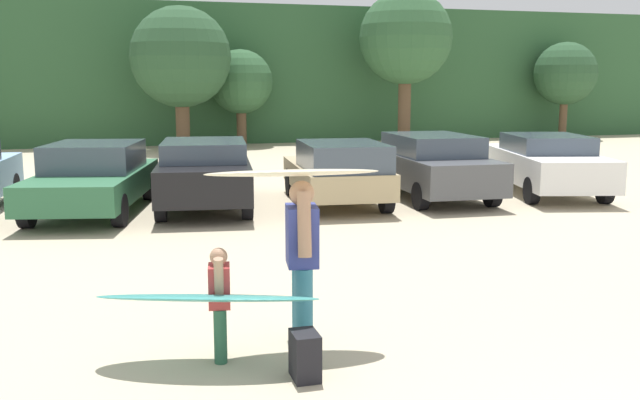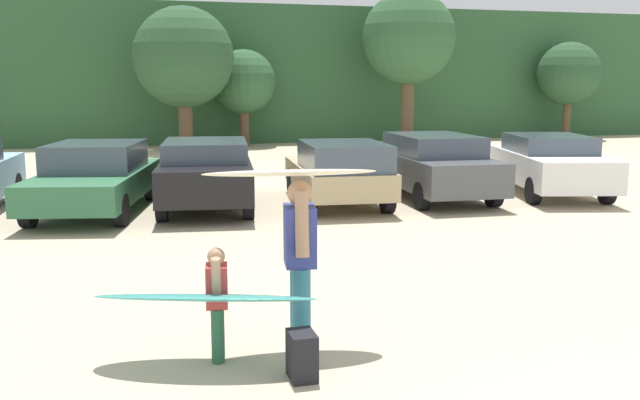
{
  "view_description": "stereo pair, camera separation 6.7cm",
  "coord_description": "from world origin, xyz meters",
  "px_view_note": "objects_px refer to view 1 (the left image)",
  "views": [
    {
      "loc": [
        -4.18,
        -2.53,
        2.74
      ],
      "look_at": [
        -1.23,
        7.92,
        0.92
      ],
      "focal_mm": 39.58,
      "sensor_mm": 36.0,
      "label": 1
    },
    {
      "loc": [
        -4.11,
        -2.55,
        2.74
      ],
      "look_at": [
        -1.23,
        7.92,
        0.92
      ],
      "focal_mm": 39.58,
      "sensor_mm": 36.0,
      "label": 2
    }
  ],
  "objects_px": {
    "parked_car_white": "(546,163)",
    "person_child": "(220,297)",
    "parked_car_tan": "(338,171)",
    "surfboard_teal": "(207,298)",
    "backpack_dropped": "(305,356)",
    "parked_car_dark_gray": "(432,165)",
    "parked_car_forest_green": "(94,177)",
    "surfboard_cream": "(293,173)",
    "parked_car_black": "(205,171)",
    "person_adult": "(302,251)"
  },
  "relations": [
    {
      "from": "parked_car_dark_gray",
      "to": "surfboard_cream",
      "type": "bearing_deg",
      "value": 149.61
    },
    {
      "from": "person_adult",
      "to": "surfboard_cream",
      "type": "relative_size",
      "value": 0.93
    },
    {
      "from": "surfboard_teal",
      "to": "backpack_dropped",
      "type": "bearing_deg",
      "value": 162.31
    },
    {
      "from": "person_child",
      "to": "parked_car_dark_gray",
      "type": "bearing_deg",
      "value": -117.56
    },
    {
      "from": "parked_car_forest_green",
      "to": "parked_car_white",
      "type": "relative_size",
      "value": 1.01
    },
    {
      "from": "parked_car_black",
      "to": "surfboard_teal",
      "type": "xyz_separation_m",
      "value": [
        -1.0,
        -8.87,
        -0.13
      ]
    },
    {
      "from": "parked_car_tan",
      "to": "surfboard_cream",
      "type": "distance_m",
      "value": 8.56
    },
    {
      "from": "person_child",
      "to": "parked_car_tan",
      "type": "bearing_deg",
      "value": -106.3
    },
    {
      "from": "parked_car_forest_green",
      "to": "parked_car_black",
      "type": "relative_size",
      "value": 1.03
    },
    {
      "from": "surfboard_cream",
      "to": "surfboard_teal",
      "type": "relative_size",
      "value": 0.82
    },
    {
      "from": "parked_car_dark_gray",
      "to": "person_child",
      "type": "xyz_separation_m",
      "value": [
        -6.23,
        -8.61,
        -0.16
      ]
    },
    {
      "from": "parked_car_black",
      "to": "surfboard_teal",
      "type": "relative_size",
      "value": 2.18
    },
    {
      "from": "parked_car_black",
      "to": "surfboard_teal",
      "type": "distance_m",
      "value": 8.92
    },
    {
      "from": "parked_car_dark_gray",
      "to": "person_child",
      "type": "bearing_deg",
      "value": 146.61
    },
    {
      "from": "backpack_dropped",
      "to": "parked_car_dark_gray",
      "type": "bearing_deg",
      "value": 59.24
    },
    {
      "from": "parked_car_white",
      "to": "backpack_dropped",
      "type": "xyz_separation_m",
      "value": [
        -8.54,
        -9.17,
        -0.54
      ]
    },
    {
      "from": "parked_car_forest_green",
      "to": "person_adult",
      "type": "distance_m",
      "value": 8.85
    },
    {
      "from": "parked_car_forest_green",
      "to": "surfboard_cream",
      "type": "distance_m",
      "value": 8.96
    },
    {
      "from": "parked_car_forest_green",
      "to": "surfboard_teal",
      "type": "bearing_deg",
      "value": -159.22
    },
    {
      "from": "person_child",
      "to": "surfboard_teal",
      "type": "bearing_deg",
      "value": 46.39
    },
    {
      "from": "person_child",
      "to": "backpack_dropped",
      "type": "distance_m",
      "value": 1.06
    },
    {
      "from": "surfboard_teal",
      "to": "parked_car_tan",
      "type": "bearing_deg",
      "value": -97.42
    },
    {
      "from": "backpack_dropped",
      "to": "parked_car_forest_green",
      "type": "bearing_deg",
      "value": 102.79
    },
    {
      "from": "parked_car_tan",
      "to": "backpack_dropped",
      "type": "xyz_separation_m",
      "value": [
        -3.06,
        -8.87,
        -0.56
      ]
    },
    {
      "from": "parked_car_forest_green",
      "to": "parked_car_tan",
      "type": "distance_m",
      "value": 5.25
    },
    {
      "from": "parked_car_white",
      "to": "person_child",
      "type": "xyz_separation_m",
      "value": [
        -9.24,
        -8.48,
        -0.12
      ]
    },
    {
      "from": "parked_car_black",
      "to": "surfboard_cream",
      "type": "bearing_deg",
      "value": -173.05
    },
    {
      "from": "parked_car_white",
      "to": "parked_car_tan",
      "type": "bearing_deg",
      "value": 106.9
    },
    {
      "from": "backpack_dropped",
      "to": "parked_car_white",
      "type": "bearing_deg",
      "value": 47.02
    },
    {
      "from": "parked_car_dark_gray",
      "to": "parked_car_forest_green",
      "type": "bearing_deg",
      "value": 90.9
    },
    {
      "from": "surfboard_cream",
      "to": "parked_car_tan",
      "type": "bearing_deg",
      "value": -103.96
    },
    {
      "from": "parked_car_dark_gray",
      "to": "parked_car_white",
      "type": "distance_m",
      "value": 3.01
    },
    {
      "from": "parked_car_white",
      "to": "surfboard_cream",
      "type": "height_order",
      "value": "surfboard_cream"
    },
    {
      "from": "parked_car_black",
      "to": "surfboard_cream",
      "type": "height_order",
      "value": "surfboard_cream"
    },
    {
      "from": "parked_car_white",
      "to": "person_child",
      "type": "distance_m",
      "value": 12.54
    },
    {
      "from": "parked_car_black",
      "to": "person_child",
      "type": "bearing_deg",
      "value": -178.27
    },
    {
      "from": "parked_car_forest_green",
      "to": "person_child",
      "type": "relative_size",
      "value": 4.44
    },
    {
      "from": "parked_car_tan",
      "to": "parked_car_dark_gray",
      "type": "distance_m",
      "value": 2.52
    },
    {
      "from": "parked_car_forest_green",
      "to": "surfboard_teal",
      "type": "height_order",
      "value": "parked_car_forest_green"
    },
    {
      "from": "parked_car_tan",
      "to": "person_adult",
      "type": "bearing_deg",
      "value": 165.55
    },
    {
      "from": "person_adult",
      "to": "backpack_dropped",
      "type": "xyz_separation_m",
      "value": [
        -0.23,
        -0.99,
        -0.75
      ]
    },
    {
      "from": "person_adult",
      "to": "surfboard_cream",
      "type": "height_order",
      "value": "surfboard_cream"
    },
    {
      "from": "person_child",
      "to": "surfboard_cream",
      "type": "xyz_separation_m",
      "value": [
        0.8,
        0.22,
        1.18
      ]
    },
    {
      "from": "person_adult",
      "to": "backpack_dropped",
      "type": "bearing_deg",
      "value": 85.4
    },
    {
      "from": "parked_car_tan",
      "to": "surfboard_cream",
      "type": "height_order",
      "value": "surfboard_cream"
    },
    {
      "from": "parked_car_white",
      "to": "person_adult",
      "type": "height_order",
      "value": "person_adult"
    },
    {
      "from": "parked_car_tan",
      "to": "parked_car_dark_gray",
      "type": "relative_size",
      "value": 0.93
    },
    {
      "from": "person_child",
      "to": "person_adult",
      "type": "bearing_deg",
      "value": -153.51
    },
    {
      "from": "parked_car_dark_gray",
      "to": "surfboard_cream",
      "type": "relative_size",
      "value": 2.45
    },
    {
      "from": "person_adult",
      "to": "backpack_dropped",
      "type": "distance_m",
      "value": 1.26
    }
  ]
}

